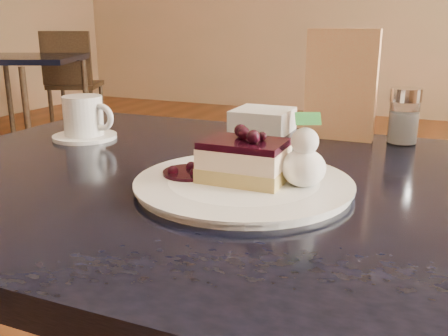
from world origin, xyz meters
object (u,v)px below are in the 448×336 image
at_px(cheesecake_slice, 244,161).
at_px(coffee_set, 85,120).
at_px(dessert_plate, 243,184).
at_px(bg_table_far_left, 21,142).
at_px(main_table, 254,226).

bearing_deg(cheesecake_slice, coffee_set, 157.53).
relative_size(dessert_plate, cheesecake_slice, 2.54).
height_order(dessert_plate, bg_table_far_left, dessert_plate).
bearing_deg(dessert_plate, coffee_set, 158.48).
distance_m(main_table, dessert_plate, 0.10).
bearing_deg(main_table, cheesecake_slice, -90.00).
bearing_deg(main_table, coffee_set, 163.67).
relative_size(cheesecake_slice, bg_table_far_left, 0.07).
bearing_deg(cheesecake_slice, main_table, 90.00).
bearing_deg(coffee_set, main_table, -15.38).
relative_size(main_table, bg_table_far_left, 0.68).
xyz_separation_m(coffee_set, bg_table_far_left, (-2.35, 2.04, -0.73)).
bearing_deg(main_table, dessert_plate, -90.00).
distance_m(cheesecake_slice, coffee_set, 0.45).
bearing_deg(coffee_set, dessert_plate, -21.52).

